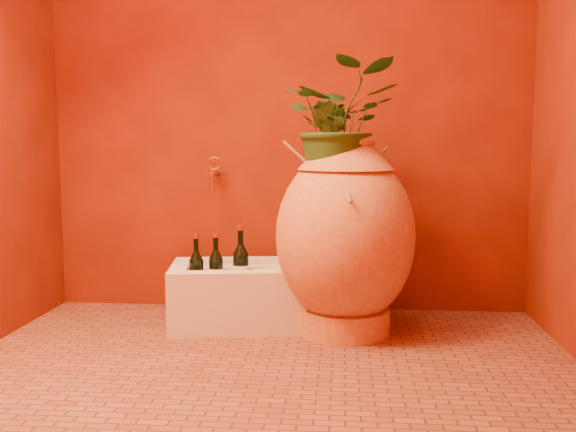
# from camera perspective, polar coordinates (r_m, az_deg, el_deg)

# --- Properties ---
(floor) EXTENTS (2.50, 2.50, 0.00)m
(floor) POSITION_cam_1_polar(r_m,az_deg,el_deg) (2.56, -1.99, -13.76)
(floor) COLOR brown
(floor) RESTS_ON ground
(wall_back) EXTENTS (2.50, 0.02, 2.50)m
(wall_back) POSITION_cam_1_polar(r_m,az_deg,el_deg) (3.41, -0.01, 12.66)
(wall_back) COLOR #601705
(wall_back) RESTS_ON ground
(amphora) EXTENTS (0.70, 0.70, 0.92)m
(amphora) POSITION_cam_1_polar(r_m,az_deg,el_deg) (2.97, 5.10, -1.78)
(amphora) COLOR #D58B3C
(amphora) RESTS_ON floor
(stone_basin) EXTENTS (0.70, 0.52, 0.30)m
(stone_basin) POSITION_cam_1_polar(r_m,az_deg,el_deg) (3.16, -4.46, -7.10)
(stone_basin) COLOR beige
(stone_basin) RESTS_ON floor
(wine_bottle_a) EXTENTS (0.08, 0.08, 0.33)m
(wine_bottle_a) POSITION_cam_1_polar(r_m,az_deg,el_deg) (3.12, -4.21, -4.65)
(wine_bottle_a) COLOR black
(wine_bottle_a) RESTS_ON stone_basin
(wine_bottle_b) EXTENTS (0.07, 0.07, 0.29)m
(wine_bottle_b) POSITION_cam_1_polar(r_m,az_deg,el_deg) (3.12, -6.41, -4.91)
(wine_bottle_b) COLOR black
(wine_bottle_b) RESTS_ON stone_basin
(wine_bottle_c) EXTENTS (0.07, 0.07, 0.29)m
(wine_bottle_c) POSITION_cam_1_polar(r_m,az_deg,el_deg) (3.10, -8.14, -5.02)
(wine_bottle_c) COLOR black
(wine_bottle_c) RESTS_ON stone_basin
(wall_tap) EXTENTS (0.07, 0.16, 0.17)m
(wall_tap) POSITION_cam_1_polar(r_m,az_deg,el_deg) (3.36, -6.61, 3.92)
(wall_tap) COLOR #B56E29
(wall_tap) RESTS_ON wall_back
(plant_main) EXTENTS (0.56, 0.50, 0.56)m
(plant_main) POSITION_cam_1_polar(r_m,az_deg,el_deg) (2.94, 4.70, 8.22)
(plant_main) COLOR #23491A
(plant_main) RESTS_ON amphora
(plant_side) EXTENTS (0.24, 0.25, 0.35)m
(plant_side) POSITION_cam_1_polar(r_m,az_deg,el_deg) (2.90, 3.69, 6.71)
(plant_side) COLOR #23491A
(plant_side) RESTS_ON amphora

